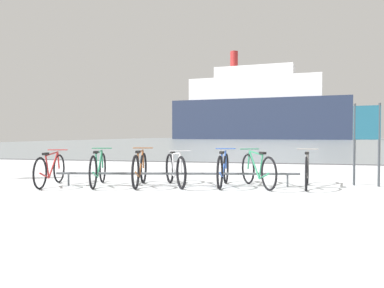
{
  "coord_description": "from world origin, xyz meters",
  "views": [
    {
      "loc": [
        0.53,
        -4.78,
        1.14
      ],
      "look_at": [
        -2.0,
        6.93,
        0.83
      ],
      "focal_mm": 34.29,
      "sensor_mm": 36.0,
      "label": 1
    }
  ],
  "objects_px": {
    "info_sign": "(367,130)",
    "ferry_ship": "(258,109)",
    "bicycle_2": "(140,169)",
    "bicycle_3": "(175,170)",
    "bicycle_1": "(98,169)",
    "bicycle_5": "(258,170)",
    "bicycle_4": "(223,169)",
    "bicycle_6": "(307,170)",
    "bicycle_0": "(50,170)"
  },
  "relations": [
    {
      "from": "bicycle_1",
      "to": "bicycle_6",
      "type": "relative_size",
      "value": 0.99
    },
    {
      "from": "bicycle_3",
      "to": "bicycle_5",
      "type": "relative_size",
      "value": 0.94
    },
    {
      "from": "bicycle_1",
      "to": "ferry_ship",
      "type": "distance_m",
      "value": 86.78
    },
    {
      "from": "bicycle_1",
      "to": "bicycle_5",
      "type": "xyz_separation_m",
      "value": [
        3.47,
        0.53,
        -0.0
      ]
    },
    {
      "from": "bicycle_0",
      "to": "info_sign",
      "type": "distance_m",
      "value": 7.06
    },
    {
      "from": "bicycle_2",
      "to": "bicycle_5",
      "type": "xyz_separation_m",
      "value": [
        2.54,
        0.41,
        -0.01
      ]
    },
    {
      "from": "bicycle_4",
      "to": "bicycle_6",
      "type": "height_order",
      "value": "bicycle_4"
    },
    {
      "from": "bicycle_0",
      "to": "ferry_ship",
      "type": "bearing_deg",
      "value": 89.08
    },
    {
      "from": "bicycle_1",
      "to": "info_sign",
      "type": "distance_m",
      "value": 6.01
    },
    {
      "from": "bicycle_6",
      "to": "ferry_ship",
      "type": "xyz_separation_m",
      "value": [
        -4.15,
        85.8,
        7.19
      ]
    },
    {
      "from": "bicycle_0",
      "to": "bicycle_1",
      "type": "height_order",
      "value": "bicycle_1"
    },
    {
      "from": "bicycle_5",
      "to": "info_sign",
      "type": "relative_size",
      "value": 0.88
    },
    {
      "from": "bicycle_4",
      "to": "bicycle_5",
      "type": "bearing_deg",
      "value": 3.29
    },
    {
      "from": "bicycle_4",
      "to": "bicycle_0",
      "type": "bearing_deg",
      "value": -169.1
    },
    {
      "from": "ferry_ship",
      "to": "bicycle_4",
      "type": "bearing_deg",
      "value": -88.42
    },
    {
      "from": "bicycle_5",
      "to": "bicycle_6",
      "type": "xyz_separation_m",
      "value": [
        1.04,
        0.14,
        0.0
      ]
    },
    {
      "from": "bicycle_6",
      "to": "info_sign",
      "type": "relative_size",
      "value": 0.95
    },
    {
      "from": "bicycle_3",
      "to": "bicycle_6",
      "type": "height_order",
      "value": "bicycle_6"
    },
    {
      "from": "bicycle_1",
      "to": "bicycle_4",
      "type": "height_order",
      "value": "bicycle_1"
    },
    {
      "from": "info_sign",
      "to": "ferry_ship",
      "type": "relative_size",
      "value": 0.04
    },
    {
      "from": "info_sign",
      "to": "bicycle_2",
      "type": "bearing_deg",
      "value": -167.23
    },
    {
      "from": "bicycle_1",
      "to": "info_sign",
      "type": "height_order",
      "value": "info_sign"
    },
    {
      "from": "bicycle_5",
      "to": "ferry_ship",
      "type": "bearing_deg",
      "value": 92.07
    },
    {
      "from": "bicycle_6",
      "to": "bicycle_2",
      "type": "bearing_deg",
      "value": -171.22
    },
    {
      "from": "bicycle_2",
      "to": "bicycle_3",
      "type": "relative_size",
      "value": 1.1
    },
    {
      "from": "bicycle_1",
      "to": "ferry_ship",
      "type": "xyz_separation_m",
      "value": [
        0.36,
        86.48,
        7.19
      ]
    },
    {
      "from": "bicycle_4",
      "to": "bicycle_6",
      "type": "relative_size",
      "value": 0.96
    },
    {
      "from": "bicycle_2",
      "to": "info_sign",
      "type": "relative_size",
      "value": 0.91
    },
    {
      "from": "bicycle_3",
      "to": "ferry_ship",
      "type": "relative_size",
      "value": 0.03
    },
    {
      "from": "bicycle_1",
      "to": "bicycle_5",
      "type": "relative_size",
      "value": 1.07
    },
    {
      "from": "bicycle_3",
      "to": "bicycle_1",
      "type": "bearing_deg",
      "value": -168.93
    },
    {
      "from": "info_sign",
      "to": "bicycle_5",
      "type": "bearing_deg",
      "value": -163.45
    },
    {
      "from": "bicycle_0",
      "to": "bicycle_6",
      "type": "relative_size",
      "value": 0.99
    },
    {
      "from": "bicycle_0",
      "to": "bicycle_1",
      "type": "relative_size",
      "value": 1.0
    },
    {
      "from": "bicycle_0",
      "to": "info_sign",
      "type": "relative_size",
      "value": 0.94
    },
    {
      "from": "bicycle_5",
      "to": "info_sign",
      "type": "bearing_deg",
      "value": 16.55
    },
    {
      "from": "bicycle_0",
      "to": "bicycle_6",
      "type": "bearing_deg",
      "value": 9.32
    },
    {
      "from": "bicycle_3",
      "to": "info_sign",
      "type": "bearing_deg",
      "value": 12.29
    },
    {
      "from": "bicycle_1",
      "to": "bicycle_2",
      "type": "xyz_separation_m",
      "value": [
        0.93,
        0.12,
        0.0
      ]
    },
    {
      "from": "bicycle_1",
      "to": "bicycle_5",
      "type": "height_order",
      "value": "bicycle_1"
    },
    {
      "from": "bicycle_2",
      "to": "bicycle_6",
      "type": "xyz_separation_m",
      "value": [
        3.58,
        0.55,
        -0.0
      ]
    },
    {
      "from": "bicycle_0",
      "to": "ferry_ship",
      "type": "xyz_separation_m",
      "value": [
        1.39,
        86.71,
        7.21
      ]
    },
    {
      "from": "bicycle_4",
      "to": "bicycle_2",
      "type": "bearing_deg",
      "value": -168.43
    },
    {
      "from": "bicycle_0",
      "to": "bicycle_5",
      "type": "height_order",
      "value": "bicycle_5"
    },
    {
      "from": "ferry_ship",
      "to": "bicycle_2",
      "type": "bearing_deg",
      "value": -89.62
    },
    {
      "from": "bicycle_5",
      "to": "bicycle_4",
      "type": "bearing_deg",
      "value": -176.71
    },
    {
      "from": "bicycle_2",
      "to": "bicycle_3",
      "type": "xyz_separation_m",
      "value": [
        0.75,
        0.21,
        -0.01
      ]
    },
    {
      "from": "bicycle_3",
      "to": "bicycle_4",
      "type": "height_order",
      "value": "bicycle_4"
    },
    {
      "from": "bicycle_0",
      "to": "bicycle_5",
      "type": "relative_size",
      "value": 1.06
    },
    {
      "from": "bicycle_0",
      "to": "bicycle_4",
      "type": "height_order",
      "value": "bicycle_4"
    }
  ]
}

